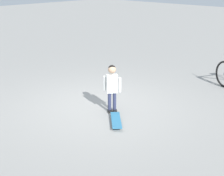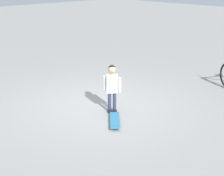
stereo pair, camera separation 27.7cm
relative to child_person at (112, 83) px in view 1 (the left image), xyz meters
name	(u,v)px [view 1 (the left image)]	position (x,y,z in m)	size (l,w,h in m)	color
ground_plane	(98,106)	(0.48, -0.03, -0.66)	(50.00, 50.00, 0.00)	gray
child_person	(112,83)	(0.00, 0.00, 0.00)	(0.38, 0.28, 1.06)	#2D3351
skateboard	(116,120)	(-0.47, 0.38, -0.60)	(0.71, 0.69, 0.07)	teal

